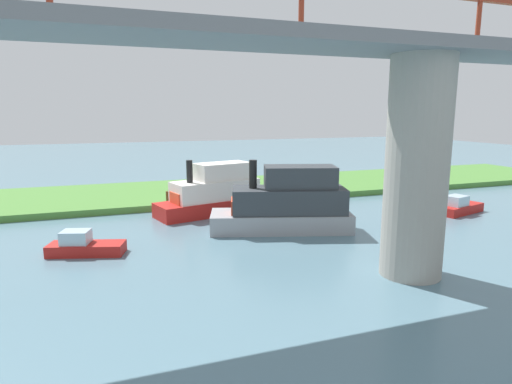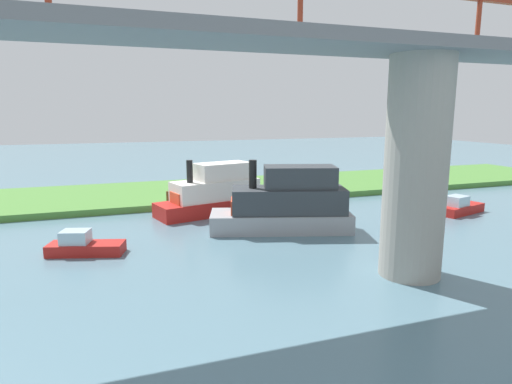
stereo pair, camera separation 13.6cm
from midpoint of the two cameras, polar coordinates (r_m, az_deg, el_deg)
name	(u,v)px [view 2 (the right image)]	position (r m, az deg, el deg)	size (l,w,h in m)	color
ground_plane	(229,206)	(35.02, -3.43, -1.87)	(160.00, 160.00, 0.00)	slate
grassy_bank	(211,191)	(40.66, -5.79, 0.19)	(80.00, 12.00, 0.50)	#4C8438
bridge_pylon	(416,169)	(20.67, 20.44, 2.81)	(2.77, 2.77, 9.91)	#9E998E
bridge_span	(424,42)	(20.74, 21.41, 17.91)	(68.52, 4.30, 3.25)	slate
person_on_bank	(193,192)	(35.01, -8.15, 0.05)	(0.42, 0.42, 1.39)	#2D334C
mooring_post	(168,196)	(35.02, -11.45, -0.56)	(0.20, 0.20, 0.80)	brown
motorboat_red	(214,193)	(32.36, -5.48, -0.17)	(8.46, 4.60, 4.11)	red
riverboat_paddlewheel	(300,199)	(35.31, 5.98, -0.86)	(4.91, 2.07, 1.60)	white
motorboat_white	(460,207)	(35.76, 25.29, -1.80)	(4.42, 2.56, 1.39)	red
houseboat_blue	(84,246)	(24.99, -21.58, -6.57)	(4.15, 2.48, 1.30)	red
pontoon_yellow	(286,205)	(27.60, 4.06, -1.67)	(9.36, 5.49, 4.54)	#99999E
marker_buoy	(415,246)	(25.57, 20.34, -6.62)	(0.50, 0.50, 0.50)	orange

